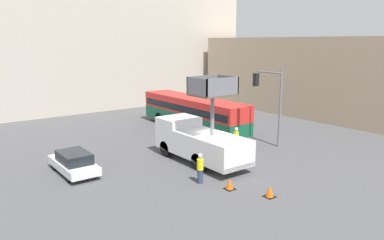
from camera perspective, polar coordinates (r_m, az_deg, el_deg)
The scene contains 11 objects.
ground_plane at distance 24.92m, azimuth 4.34°, elevation -6.48°, with size 120.00×120.00×0.00m, color #4C4C4F.
building_backdrop_far at distance 47.31m, azimuth -18.00°, elevation 10.94°, with size 44.00×10.00×15.03m.
building_backdrop_side at distance 44.28m, azimuth 19.29°, elevation 6.45°, with size 10.00×28.00×8.28m.
utility_truck at distance 24.64m, azimuth 1.10°, elevation -3.07°, with size 2.54×7.30×5.74m.
city_bus at distance 33.55m, azimuth 0.17°, elevation 1.44°, with size 2.55×12.48×2.93m.
traffic_light_pole at distance 27.87m, azimuth 12.08°, elevation 3.67°, with size 2.76×2.50×5.97m.
road_worker_near_truck at distance 21.13m, azimuth 1.25°, elevation -7.40°, with size 0.38×0.38×1.74m.
road_worker_directing at distance 27.09m, azimuth 6.74°, elevation -3.01°, with size 0.38×0.38×1.82m.
traffic_cone_near_truck at distance 20.59m, azimuth 5.77°, elevation -9.70°, with size 0.54×0.54×0.62m.
traffic_cone_mid_road at distance 19.93m, azimuth 11.76°, elevation -10.64°, with size 0.54×0.54×0.62m.
parked_car_curbside at distance 23.77m, azimuth -17.57°, elevation -6.17°, with size 1.77×4.30×1.37m.
Camera 1 is at (-15.70, -17.69, 7.85)m, focal length 35.00 mm.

